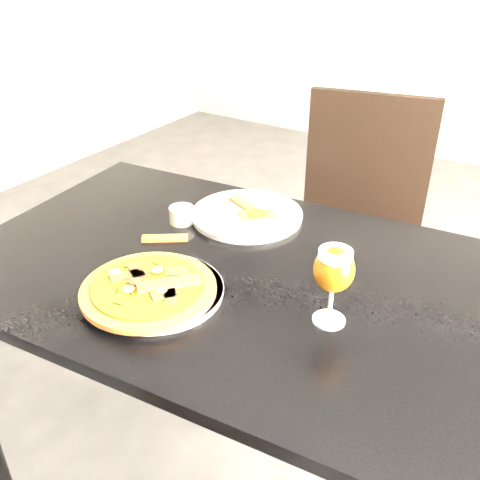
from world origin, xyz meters
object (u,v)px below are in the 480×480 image
Objects in this scene: dining_table at (220,295)px; pizza at (149,288)px; beer_glass at (334,270)px; chair_far at (355,229)px.

pizza is at bearing -109.38° from dining_table.
pizza is at bearing -159.40° from beer_glass.
chair_far is at bearing 82.82° from pizza.
pizza is 0.38m from beer_glass.
chair_far reaches higher than pizza.
chair_far is 0.94m from pizza.
beer_glass is at bearing 20.60° from pizza.
dining_table is at bearing 76.03° from pizza.
chair_far reaches higher than beer_glass.
beer_glass is (0.23, -0.77, 0.34)m from chair_far.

